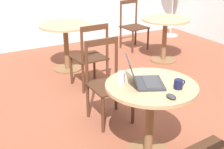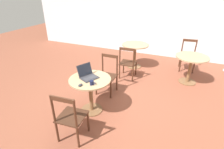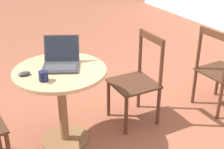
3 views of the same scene
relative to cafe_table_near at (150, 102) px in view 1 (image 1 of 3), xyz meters
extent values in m
plane|color=brown|center=(0.23, 0.59, -0.56)|extent=(16.00, 16.00, 0.00)
cylinder|color=brown|center=(0.00, 0.00, -0.20)|extent=(0.08, 0.08, 0.68)
cylinder|color=tan|center=(0.00, 0.00, 0.16)|extent=(0.80, 0.80, 0.03)
cylinder|color=brown|center=(1.77, 2.05, -0.55)|extent=(0.44, 0.44, 0.02)
cylinder|color=brown|center=(1.77, 2.05, -0.20)|extent=(0.08, 0.08, 0.68)
cylinder|color=tan|center=(1.77, 2.05, 0.16)|extent=(0.80, 0.80, 0.03)
cylinder|color=brown|center=(0.17, 2.47, -0.55)|extent=(0.44, 0.44, 0.02)
cylinder|color=brown|center=(0.17, 2.47, -0.20)|extent=(0.08, 0.08, 0.68)
cylinder|color=tan|center=(0.17, 2.47, 0.16)|extent=(0.80, 0.80, 0.03)
cylinder|color=#472819|center=(0.19, 0.56, -0.36)|extent=(0.04, 0.04, 0.41)
cylinder|color=#472819|center=(-0.19, 0.56, -0.36)|extent=(0.04, 0.04, 0.41)
cylinder|color=#472819|center=(0.19, 0.93, -0.36)|extent=(0.04, 0.04, 0.41)
cylinder|color=#472819|center=(-0.19, 0.93, -0.36)|extent=(0.04, 0.04, 0.41)
cube|color=#3C2215|center=(0.00, 0.74, -0.14)|extent=(0.42, 0.42, 0.02)
cylinder|color=#472819|center=(0.19, 0.93, 0.11)|extent=(0.04, 0.04, 0.47)
cylinder|color=#472819|center=(-0.19, 0.93, 0.11)|extent=(0.04, 0.04, 0.47)
cube|color=#472819|center=(0.00, 0.93, 0.31)|extent=(0.40, 0.02, 0.07)
cylinder|color=#472819|center=(1.89, 2.68, -0.36)|extent=(0.04, 0.04, 0.41)
cylinder|color=#472819|center=(1.52, 2.65, -0.36)|extent=(0.04, 0.04, 0.41)
cylinder|color=#472819|center=(1.85, 3.05, -0.36)|extent=(0.04, 0.04, 0.41)
cylinder|color=#472819|center=(1.49, 3.01, -0.36)|extent=(0.04, 0.04, 0.41)
cube|color=#3C2215|center=(1.69, 2.85, -0.14)|extent=(0.46, 0.46, 0.02)
cylinder|color=#472819|center=(1.85, 3.05, 0.11)|extent=(0.04, 0.04, 0.47)
cylinder|color=#472819|center=(1.49, 3.01, 0.11)|extent=(0.04, 0.04, 0.47)
cube|color=#472819|center=(1.67, 3.03, 0.31)|extent=(0.40, 0.06, 0.07)
cylinder|color=#472819|center=(0.01, 1.89, -0.36)|extent=(0.04, 0.04, 0.41)
cylinder|color=#472819|center=(0.38, 1.91, -0.36)|extent=(0.04, 0.04, 0.41)
cylinder|color=#472819|center=(0.03, 1.52, -0.36)|extent=(0.04, 0.04, 0.41)
cylinder|color=#472819|center=(0.40, 1.54, -0.36)|extent=(0.04, 0.04, 0.41)
cube|color=#3C2215|center=(0.20, 1.72, -0.14)|extent=(0.44, 0.44, 0.02)
cylinder|color=#472819|center=(0.03, 1.52, 0.11)|extent=(0.04, 0.04, 0.47)
cylinder|color=#472819|center=(0.40, 1.54, 0.11)|extent=(0.04, 0.04, 0.47)
cube|color=#472819|center=(0.21, 1.53, 0.31)|extent=(0.40, 0.04, 0.07)
cylinder|color=#B7B7B7|center=(2.91, 3.25, -0.55)|extent=(0.32, 0.32, 0.02)
cylinder|color=#B7B7B7|center=(2.91, 3.25, 0.15)|extent=(0.02, 0.02, 1.41)
cube|color=#2D2D33|center=(-0.01, 0.01, 0.18)|extent=(0.34, 0.38, 0.02)
cube|color=#38383D|center=(0.00, 0.01, 0.19)|extent=(0.23, 0.29, 0.00)
cube|color=#2D2D33|center=(-0.15, 0.08, 0.30)|extent=(0.21, 0.31, 0.22)
cube|color=black|center=(-0.15, 0.08, 0.30)|extent=(0.19, 0.29, 0.20)
ellipsoid|color=#2D2D33|center=(-0.02, -0.29, 0.19)|extent=(0.06, 0.10, 0.03)
cylinder|color=#141938|center=(0.14, -0.18, 0.21)|extent=(0.07, 0.07, 0.08)
torus|color=#141938|center=(0.19, -0.18, 0.21)|extent=(0.05, 0.01, 0.05)
cylinder|color=silver|center=(-0.21, 0.15, 0.22)|extent=(0.06, 0.06, 0.10)
camera|label=1|loc=(-1.49, -1.96, 1.27)|focal=50.00mm
camera|label=2|loc=(1.53, -2.51, 1.73)|focal=28.00mm
camera|label=3|loc=(2.33, -0.72, 1.28)|focal=50.00mm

